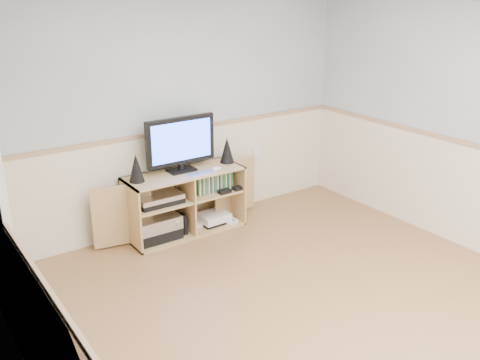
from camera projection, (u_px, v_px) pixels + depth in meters
name	position (u px, v px, depth m)	size (l,w,h in m)	color
room	(315.00, 167.00, 3.72)	(4.04, 4.54, 2.54)	#AF824D
media_cabinet	(183.00, 200.00, 5.50)	(1.89, 0.46, 0.65)	tan
monitor	(181.00, 142.00, 5.28)	(0.74, 0.18, 0.55)	black
speaker_left	(136.00, 168.00, 5.05)	(0.15, 0.15, 0.27)	black
speaker_right	(227.00, 150.00, 5.60)	(0.15, 0.15, 0.27)	black
keyboard	(201.00, 173.00, 5.30)	(0.28, 0.11, 0.01)	silver
mouse	(217.00, 169.00, 5.39)	(0.10, 0.06, 0.04)	white
av_components	(157.00, 219.00, 5.32)	(0.52, 0.33, 0.47)	black
game_consoles	(212.00, 218.00, 5.70)	(0.45, 0.30, 0.11)	white
game_cases	(213.00, 182.00, 5.56)	(0.42, 0.14, 0.19)	#3F8C3F
wall_outlet	(257.00, 153.00, 6.13)	(0.12, 0.03, 0.12)	white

